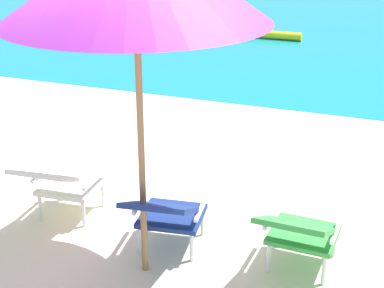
{
  "coord_description": "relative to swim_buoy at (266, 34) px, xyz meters",
  "views": [
    {
      "loc": [
        1.75,
        -4.1,
        2.69
      ],
      "look_at": [
        0.0,
        0.41,
        0.75
      ],
      "focal_mm": 54.64,
      "sensor_mm": 36.0,
      "label": 1
    }
  ],
  "objects": [
    {
      "name": "lounge_chair_left",
      "position": [
        0.36,
        -8.8,
        0.31
      ],
      "size": [
        0.6,
        0.91,
        0.68
      ],
      "color": "silver",
      "rests_on": "ground_plane"
    },
    {
      "name": "ground_plane",
      "position": [
        1.44,
        -4.73,
        -0.1
      ],
      "size": [
        40.0,
        40.0,
        0.0
      ],
      "primitive_type": "plane",
      "color": "beige"
    },
    {
      "name": "ocean_band",
      "position": [
        1.44,
        4.17,
        -0.09
      ],
      "size": [
        40.0,
        18.0,
        0.01
      ],
      "primitive_type": "cube",
      "color": "teal",
      "rests_on": "ground_plane"
    },
    {
      "name": "lounge_chair_right",
      "position": [
        2.54,
        -8.88,
        0.31
      ],
      "size": [
        0.57,
        0.89,
        0.68
      ],
      "color": "#338E3D",
      "rests_on": "ground_plane"
    },
    {
      "name": "swim_buoy",
      "position": [
        0.0,
        0.0,
        0.0
      ],
      "size": [
        1.6,
        0.18,
        0.18
      ],
      "primitive_type": "cylinder",
      "rotation": [
        0.0,
        1.57,
        0.0
      ],
      "color": "yellow",
      "rests_on": "ocean_band"
    },
    {
      "name": "lounge_chair_center",
      "position": [
        1.47,
        -8.98,
        0.31
      ],
      "size": [
        0.66,
        0.94,
        0.68
      ],
      "color": "navy",
      "rests_on": "ground_plane"
    }
  ]
}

